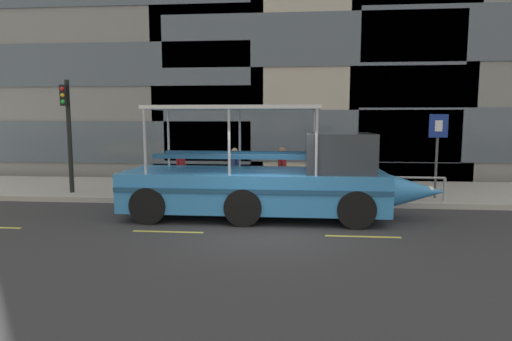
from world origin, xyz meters
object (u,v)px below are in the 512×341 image
parking_sign (438,142)px  pedestrian_mid_left (282,166)px  duck_tour_boat (273,181)px  pedestrian_near_stern (181,167)px  pedestrian_mid_right (235,166)px  traffic_light_pole (68,125)px  pedestrian_near_bow (347,167)px

parking_sign → pedestrian_mid_left: parking_sign is taller
duck_tour_boat → pedestrian_near_stern: 4.36m
duck_tour_boat → pedestrian_mid_right: duck_tour_boat is taller
pedestrian_near_stern → pedestrian_mid_right: bearing=2.0°
parking_sign → pedestrian_mid_right: (-6.79, 0.24, -0.91)m
traffic_light_pole → parking_sign: 12.70m
pedestrian_mid_left → pedestrian_mid_right: 1.67m
pedestrian_mid_right → traffic_light_pole: bearing=-176.8°
pedestrian_mid_left → pedestrian_near_stern: 3.59m
duck_tour_boat → pedestrian_mid_right: (-1.49, 2.79, 0.11)m
pedestrian_near_bow → pedestrian_mid_left: pedestrian_mid_left is taller
pedestrian_mid_left → pedestrian_mid_right: (-1.67, -0.03, -0.02)m
duck_tour_boat → pedestrian_near_stern: duck_tour_boat is taller
traffic_light_pole → pedestrian_near_stern: (3.98, 0.26, -1.50)m
pedestrian_mid_right → parking_sign: bearing=-2.1°
duck_tour_boat → pedestrian_near_bow: (2.40, 2.78, 0.11)m
parking_sign → duck_tour_boat: duck_tour_boat is taller
parking_sign → duck_tour_boat: bearing=-154.4°
pedestrian_near_bow → pedestrian_mid_left: bearing=179.2°
pedestrian_mid_right → pedestrian_near_stern: (-1.92, -0.07, -0.06)m
duck_tour_boat → pedestrian_near_bow: bearing=49.3°
traffic_light_pole → pedestrian_near_bow: bearing=1.9°
duck_tour_boat → pedestrian_mid_right: size_ratio=5.64×
duck_tour_boat → pedestrian_mid_left: duck_tour_boat is taller
traffic_light_pole → duck_tour_boat: size_ratio=0.44×
duck_tour_boat → pedestrian_mid_left: (0.18, 2.81, 0.14)m
pedestrian_mid_right → pedestrian_near_bow: bearing=-0.1°
pedestrian_mid_left → pedestrian_near_stern: (-3.59, -0.10, -0.08)m
duck_tour_boat → traffic_light_pole: bearing=161.6°
traffic_light_pole → pedestrian_mid_left: 7.71m
pedestrian_near_bow → parking_sign: bearing=-4.7°
pedestrian_mid_left → parking_sign: bearing=-3.0°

